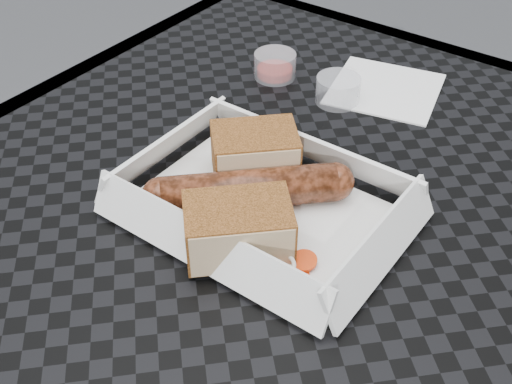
# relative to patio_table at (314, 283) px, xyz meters

# --- Properties ---
(patio_table) EXTENTS (0.80, 0.80, 0.74)m
(patio_table) POSITION_rel_patio_table_xyz_m (0.00, 0.00, 0.00)
(patio_table) COLOR black
(patio_table) RESTS_ON ground
(food_tray) EXTENTS (0.22, 0.15, 0.00)m
(food_tray) POSITION_rel_patio_table_xyz_m (-0.05, -0.01, 0.08)
(food_tray) COLOR white
(food_tray) RESTS_ON patio_table
(bratwurst) EXTENTS (0.15, 0.14, 0.04)m
(bratwurst) POSITION_rel_patio_table_xyz_m (-0.06, -0.02, 0.10)
(bratwurst) COLOR brown
(bratwurst) RESTS_ON food_tray
(bread_near) EXTENTS (0.10, 0.10, 0.05)m
(bread_near) POSITION_rel_patio_table_xyz_m (-0.09, 0.02, 0.10)
(bread_near) COLOR brown
(bread_near) RESTS_ON food_tray
(bread_far) EXTENTS (0.10, 0.10, 0.05)m
(bread_far) POSITION_rel_patio_table_xyz_m (-0.04, -0.07, 0.10)
(bread_far) COLOR brown
(bread_far) RESTS_ON food_tray
(veg_garnish) EXTENTS (0.03, 0.03, 0.00)m
(veg_garnish) POSITION_rel_patio_table_xyz_m (0.00, -0.07, 0.08)
(veg_garnish) COLOR red
(veg_garnish) RESTS_ON food_tray
(napkin) EXTENTS (0.14, 0.14, 0.00)m
(napkin) POSITION_rel_patio_table_xyz_m (-0.06, 0.24, 0.08)
(napkin) COLOR white
(napkin) RESTS_ON patio_table
(condiment_cup_sauce) EXTENTS (0.05, 0.05, 0.03)m
(condiment_cup_sauce) POSITION_rel_patio_table_xyz_m (-0.18, 0.19, 0.09)
(condiment_cup_sauce) COLOR #98140B
(condiment_cup_sauce) RESTS_ON patio_table
(condiment_cup_empty) EXTENTS (0.05, 0.05, 0.03)m
(condiment_cup_empty) POSITION_rel_patio_table_xyz_m (-0.09, 0.19, 0.09)
(condiment_cup_empty) COLOR silver
(condiment_cup_empty) RESTS_ON patio_table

